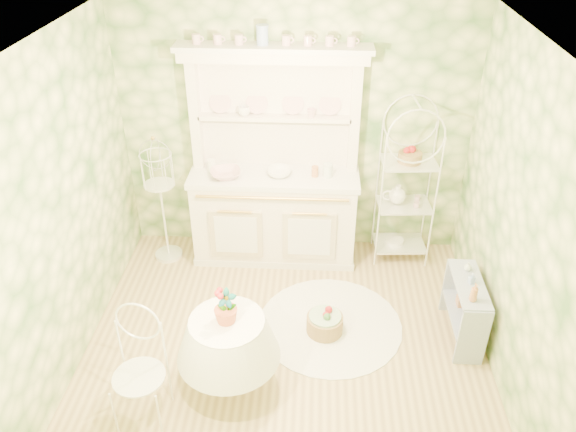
# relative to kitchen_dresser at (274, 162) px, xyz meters

# --- Properties ---
(floor) EXTENTS (3.60, 3.60, 0.00)m
(floor) POSITION_rel_kitchen_dresser_xyz_m (0.20, -1.52, -1.15)
(floor) COLOR tan
(floor) RESTS_ON ground
(ceiling) EXTENTS (3.60, 3.60, 0.00)m
(ceiling) POSITION_rel_kitchen_dresser_xyz_m (0.20, -1.52, 1.56)
(ceiling) COLOR white
(ceiling) RESTS_ON floor
(wall_left) EXTENTS (3.60, 3.60, 0.00)m
(wall_left) POSITION_rel_kitchen_dresser_xyz_m (-1.60, -1.52, 0.21)
(wall_left) COLOR #EEECA9
(wall_left) RESTS_ON floor
(wall_right) EXTENTS (3.60, 3.60, 0.00)m
(wall_right) POSITION_rel_kitchen_dresser_xyz_m (2.00, -1.52, 0.21)
(wall_right) COLOR #EEECA9
(wall_right) RESTS_ON floor
(wall_back) EXTENTS (3.60, 3.60, 0.00)m
(wall_back) POSITION_rel_kitchen_dresser_xyz_m (0.20, 0.28, 0.21)
(wall_back) COLOR #EEECA9
(wall_back) RESTS_ON floor
(wall_front) EXTENTS (3.60, 3.60, 0.00)m
(wall_front) POSITION_rel_kitchen_dresser_xyz_m (0.20, -3.32, 0.21)
(wall_front) COLOR #EEECA9
(wall_front) RESTS_ON floor
(kitchen_dresser) EXTENTS (1.87, 0.61, 2.29)m
(kitchen_dresser) POSITION_rel_kitchen_dresser_xyz_m (0.00, 0.00, 0.00)
(kitchen_dresser) COLOR white
(kitchen_dresser) RESTS_ON floor
(bakers_rack) EXTENTS (0.63, 0.47, 1.93)m
(bakers_rack) POSITION_rel_kitchen_dresser_xyz_m (1.37, 0.06, -0.18)
(bakers_rack) COLOR white
(bakers_rack) RESTS_ON floor
(side_shelf) EXTENTS (0.31, 0.67, 0.56)m
(side_shelf) POSITION_rel_kitchen_dresser_xyz_m (1.80, -1.18, -0.87)
(side_shelf) COLOR #9EA9C0
(side_shelf) RESTS_ON floor
(round_table) EXTENTS (0.67, 0.67, 0.62)m
(round_table) POSITION_rel_kitchen_dresser_xyz_m (-0.23, -1.88, -0.84)
(round_table) COLOR white
(round_table) RESTS_ON floor
(cafe_chair) EXTENTS (0.49, 0.49, 0.95)m
(cafe_chair) POSITION_rel_kitchen_dresser_xyz_m (-0.86, -2.24, -0.67)
(cafe_chair) COLOR white
(cafe_chair) RESTS_ON floor
(birdcage_stand) EXTENTS (0.36, 0.36, 1.41)m
(birdcage_stand) POSITION_rel_kitchen_dresser_xyz_m (-1.18, -0.10, -0.44)
(birdcage_stand) COLOR white
(birdcage_stand) RESTS_ON floor
(floor_basket) EXTENTS (0.30, 0.30, 0.19)m
(floor_basket) POSITION_rel_kitchen_dresser_xyz_m (0.55, -1.21, -1.05)
(floor_basket) COLOR #9E7D4B
(floor_basket) RESTS_ON floor
(lace_rug) EXTENTS (1.75, 1.75, 0.01)m
(lace_rug) POSITION_rel_kitchen_dresser_xyz_m (0.60, -1.12, -1.14)
(lace_rug) COLOR white
(lace_rug) RESTS_ON floor
(bowl_floral) EXTENTS (0.37, 0.37, 0.08)m
(bowl_floral) POSITION_rel_kitchen_dresser_xyz_m (-0.49, -0.09, -0.13)
(bowl_floral) COLOR white
(bowl_floral) RESTS_ON kitchen_dresser
(bowl_white) EXTENTS (0.33, 0.33, 0.08)m
(bowl_white) POSITION_rel_kitchen_dresser_xyz_m (0.06, -0.03, -0.13)
(bowl_white) COLOR white
(bowl_white) RESTS_ON kitchen_dresser
(cup_left) EXTENTS (0.16, 0.16, 0.10)m
(cup_left) POSITION_rel_kitchen_dresser_xyz_m (-0.30, 0.16, 0.47)
(cup_left) COLOR white
(cup_left) RESTS_ON kitchen_dresser
(cup_right) EXTENTS (0.10, 0.10, 0.08)m
(cup_right) POSITION_rel_kitchen_dresser_xyz_m (0.37, 0.16, 0.47)
(cup_right) COLOR white
(cup_right) RESTS_ON kitchen_dresser
(potted_geranium) EXTENTS (0.17, 0.13, 0.30)m
(potted_geranium) POSITION_rel_kitchen_dresser_xyz_m (-0.22, -1.89, -0.30)
(potted_geranium) COLOR #3F7238
(potted_geranium) RESTS_ON round_table
(bottle_amber) EXTENTS (0.09, 0.09, 0.17)m
(bottle_amber) POSITION_rel_kitchen_dresser_xyz_m (1.77, -1.41, -0.46)
(bottle_amber) COLOR #BC7845
(bottle_amber) RESTS_ON side_shelf
(bottle_blue) EXTENTS (0.06, 0.06, 0.10)m
(bottle_blue) POSITION_rel_kitchen_dresser_xyz_m (1.81, -1.18, -0.49)
(bottle_blue) COLOR #8EA7DB
(bottle_blue) RESTS_ON side_shelf
(bottle_glass) EXTENTS (0.08, 0.08, 0.09)m
(bottle_glass) POSITION_rel_kitchen_dresser_xyz_m (1.82, -1.00, -0.50)
(bottle_glass) COLOR silver
(bottle_glass) RESTS_ON side_shelf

